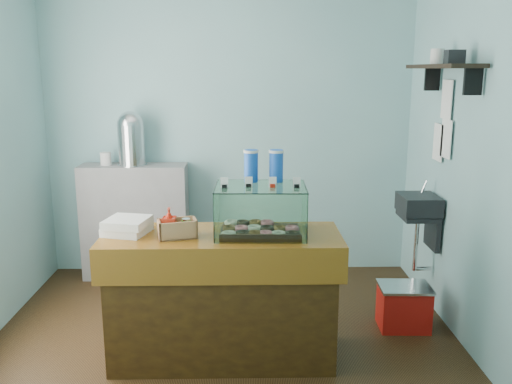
{
  "coord_description": "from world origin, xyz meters",
  "views": [
    {
      "loc": [
        0.16,
        -3.72,
        1.98
      ],
      "look_at": [
        0.23,
        -0.15,
        1.17
      ],
      "focal_mm": 38.0,
      "sensor_mm": 36.0,
      "label": 1
    }
  ],
  "objects_px": {
    "display_case": "(260,208)",
    "red_cooler": "(404,307)",
    "coffee_urn": "(131,137)",
    "counter": "(223,296)"
  },
  "relations": [
    {
      "from": "counter",
      "to": "coffee_urn",
      "type": "relative_size",
      "value": 3.17
    },
    {
      "from": "counter",
      "to": "red_cooler",
      "type": "bearing_deg",
      "value": 16.76
    },
    {
      "from": "coffee_urn",
      "to": "red_cooler",
      "type": "relative_size",
      "value": 1.25
    },
    {
      "from": "counter",
      "to": "coffee_urn",
      "type": "bearing_deg",
      "value": 120.0
    },
    {
      "from": "counter",
      "to": "coffee_urn",
      "type": "height_order",
      "value": "coffee_urn"
    },
    {
      "from": "counter",
      "to": "display_case",
      "type": "bearing_deg",
      "value": 9.13
    },
    {
      "from": "red_cooler",
      "to": "counter",
      "type": "bearing_deg",
      "value": -161.21
    },
    {
      "from": "display_case",
      "to": "red_cooler",
      "type": "bearing_deg",
      "value": 19.84
    },
    {
      "from": "coffee_urn",
      "to": "display_case",
      "type": "bearing_deg",
      "value": -52.6
    },
    {
      "from": "counter",
      "to": "display_case",
      "type": "distance_m",
      "value": 0.67
    }
  ]
}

